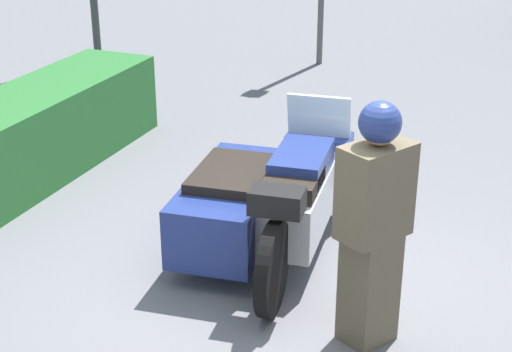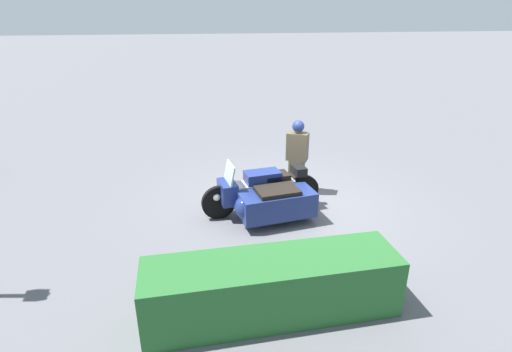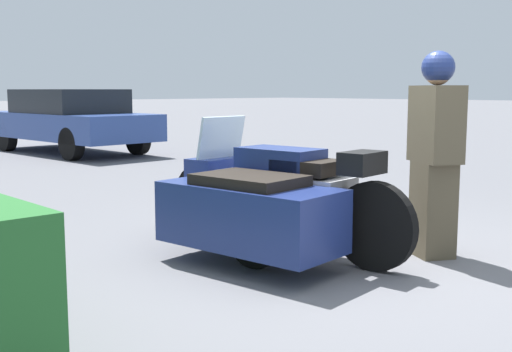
% 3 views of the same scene
% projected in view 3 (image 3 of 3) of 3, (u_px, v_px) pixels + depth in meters
% --- Properties ---
extents(ground_plane, '(160.00, 160.00, 0.00)m').
position_uv_depth(ground_plane, '(363.00, 263.00, 5.29)').
color(ground_plane, slate).
extents(police_motorcycle, '(2.60, 1.27, 1.18)m').
position_uv_depth(police_motorcycle, '(256.00, 202.00, 5.42)').
color(police_motorcycle, black).
rests_on(police_motorcycle, ground).
extents(officer_rider, '(0.56, 0.48, 1.75)m').
position_uv_depth(officer_rider, '(435.00, 149.00, 5.42)').
color(officer_rider, brown).
rests_on(officer_rider, ground).
extents(parked_car_background, '(4.81, 2.11, 1.43)m').
position_uv_depth(parked_car_background, '(70.00, 119.00, 14.51)').
color(parked_car_background, '#2D478C').
rests_on(parked_car_background, ground).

